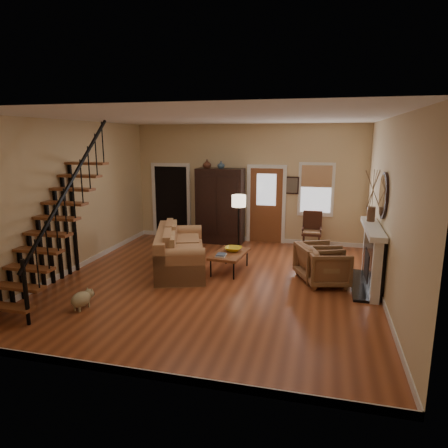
% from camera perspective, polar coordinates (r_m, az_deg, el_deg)
% --- Properties ---
extents(room, '(7.00, 7.33, 3.30)m').
position_cam_1_polar(room, '(9.76, -0.98, 3.84)').
color(room, '#994927').
rests_on(room, ground).
extents(staircase, '(0.94, 2.80, 3.20)m').
position_cam_1_polar(staircase, '(8.05, -23.50, 1.70)').
color(staircase, brown).
rests_on(staircase, ground).
extents(fireplace, '(0.33, 1.95, 2.30)m').
position_cam_1_polar(fireplace, '(8.42, 20.65, -3.67)').
color(fireplace, black).
rests_on(fireplace, ground).
extents(armoire, '(1.30, 0.60, 2.10)m').
position_cam_1_polar(armoire, '(11.23, -0.53, 2.60)').
color(armoire, black).
rests_on(armoire, ground).
extents(vase_a, '(0.24, 0.24, 0.25)m').
position_cam_1_polar(vase_a, '(11.09, -2.45, 8.58)').
color(vase_a, '#4C2619').
rests_on(vase_a, armoire).
extents(vase_b, '(0.20, 0.20, 0.21)m').
position_cam_1_polar(vase_b, '(10.98, -0.42, 8.46)').
color(vase_b, '#334C60').
rests_on(vase_b, armoire).
extents(sofa, '(1.76, 2.59, 0.89)m').
position_cam_1_polar(sofa, '(9.09, -6.25, -3.71)').
color(sofa, '#AA774D').
rests_on(sofa, ground).
extents(coffee_table, '(0.76, 1.18, 0.43)m').
position_cam_1_polar(coffee_table, '(8.95, 0.81, -5.44)').
color(coffee_table, brown).
rests_on(coffee_table, ground).
extents(bowl, '(0.38, 0.38, 0.09)m').
position_cam_1_polar(bowl, '(9.00, 1.34, -3.60)').
color(bowl, gold).
rests_on(bowl, coffee_table).
extents(books, '(0.20, 0.28, 0.05)m').
position_cam_1_polar(books, '(8.63, -0.43, -4.45)').
color(books, beige).
rests_on(books, coffee_table).
extents(armchair_left, '(0.99, 0.98, 0.75)m').
position_cam_1_polar(armchair_left, '(8.36, 14.58, -5.98)').
color(armchair_left, brown).
rests_on(armchair_left, ground).
extents(armchair_right, '(1.10, 1.09, 0.76)m').
position_cam_1_polar(armchair_right, '(8.65, 13.36, -5.25)').
color(armchair_right, brown).
rests_on(armchair_right, ground).
extents(floor_lamp, '(0.43, 0.43, 1.54)m').
position_cam_1_polar(floor_lamp, '(10.03, 2.10, -0.20)').
color(floor_lamp, black).
rests_on(floor_lamp, ground).
extents(side_chair, '(0.54, 0.54, 1.02)m').
position_cam_1_polar(side_chair, '(10.79, 12.42, -1.01)').
color(side_chair, '#3D1D13').
rests_on(side_chair, ground).
extents(dog, '(0.34, 0.48, 0.32)m').
position_cam_1_polar(dog, '(7.49, -19.76, -10.24)').
color(dog, tan).
rests_on(dog, ground).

